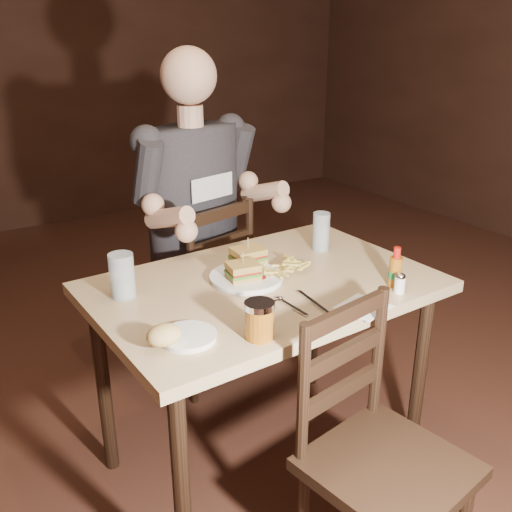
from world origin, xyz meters
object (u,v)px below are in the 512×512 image
syrup_dispenser (259,320)px  diner (199,179)px  main_table (264,304)px  chair_far (196,291)px  chair_near (389,467)px  dinner_plate (247,278)px  glass_right (321,232)px  hot_sauce (396,267)px  side_plate (188,338)px  glass_left (122,276)px

syrup_dispenser → diner: bearing=70.3°
main_table → chair_far: chair_far is taller
main_table → syrup_dispenser: 0.40m
chair_near → dinner_plate: bearing=85.4°
glass_right → main_table: bearing=-159.1°
diner → chair_near: bearing=-105.7°
chair_near → syrup_dispenser: 0.55m
main_table → hot_sauce: (0.35, -0.26, 0.16)m
dinner_plate → hot_sauce: size_ratio=1.78×
syrup_dispenser → side_plate: bearing=148.8°
main_table → syrup_dispenser: syrup_dispenser is taller
main_table → glass_left: size_ratio=7.92×
glass_left → glass_right: size_ratio=0.98×
chair_far → glass_right: glass_right is taller
chair_far → glass_right: (0.28, -0.54, 0.40)m
chair_far → dinner_plate: chair_far is taller
chair_near → glass_left: glass_left is taller
dinner_plate → hot_sauce: (0.40, -0.31, 0.06)m
side_plate → diner: bearing=60.1°
dinner_plate → hot_sauce: 0.51m
glass_right → syrup_dispenser: bearing=-142.5°
glass_left → syrup_dispenser: (0.22, -0.46, -0.02)m
dinner_plate → glass_right: 0.42m
chair_near → side_plate: bearing=125.0°
main_table → dinner_plate: (-0.04, 0.05, 0.09)m
glass_left → side_plate: bearing=-82.0°
dinner_plate → side_plate: bearing=-144.3°
hot_sauce → glass_right: bearing=89.4°
diner → syrup_dispenser: 1.00m
main_table → chair_near: (0.00, -0.63, -0.24)m
side_plate → glass_left: bearing=98.0°
diner → glass_right: bearing=-73.1°
chair_near → hot_sauce: bearing=37.6°
side_plate → glass_right: bearing=24.6°
chair_far → glass_right: 0.73m
chair_far → glass_left: size_ratio=6.04×
syrup_dispenser → hot_sauce: bearing=2.8°
chair_near → syrup_dispenser: bearing=116.5°
chair_near → diner: 1.37m
diner → side_plate: size_ratio=6.68×
syrup_dispenser → glass_right: bearing=36.0°
main_table → glass_right: glass_right is taller
main_table → dinner_plate: size_ratio=4.71×
diner → dinner_plate: size_ratio=4.25×
chair_near → dinner_plate: size_ratio=3.53×
main_table → glass_right: bearing=20.9°
chair_far → diner: 0.55m
chair_near → glass_left: (-0.45, 0.78, 0.40)m
dinner_plate → hot_sauce: bearing=-38.0°
hot_sauce → syrup_dispenser: bearing=-175.7°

